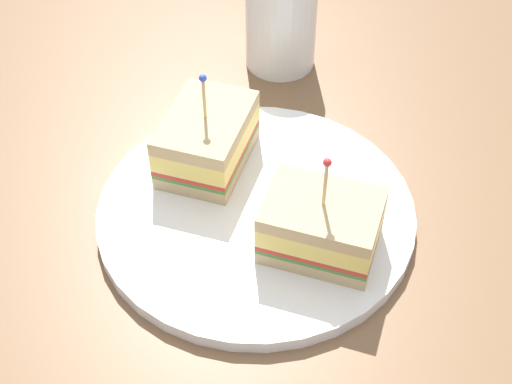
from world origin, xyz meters
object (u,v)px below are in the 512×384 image
at_px(drink_glass, 281,26).
at_px(sandwich_half_back, 210,138).
at_px(plate, 256,212).
at_px(sandwich_half_front, 321,225).

bearing_deg(drink_glass, sandwich_half_back, -148.83).
relative_size(plate, sandwich_half_back, 2.32).
height_order(plate, sandwich_half_front, sandwich_half_front).
bearing_deg(plate, sandwich_half_back, 86.97).
relative_size(sandwich_half_front, sandwich_half_back, 0.95).
xyz_separation_m(sandwich_half_front, drink_glass, (0.15, 0.24, 0.01)).
distance_m(plate, sandwich_half_back, 0.08).
xyz_separation_m(sandwich_half_front, sandwich_half_back, (-0.01, 0.15, 0.00)).
xyz_separation_m(plate, drink_glass, (0.17, 0.18, 0.04)).
distance_m(sandwich_half_front, drink_glass, 0.29).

